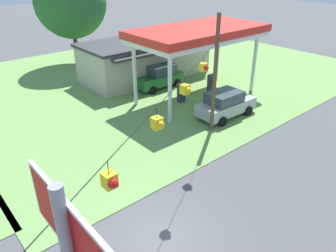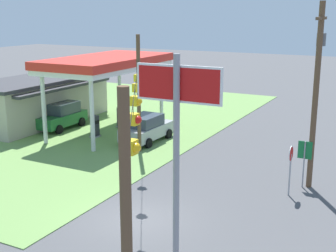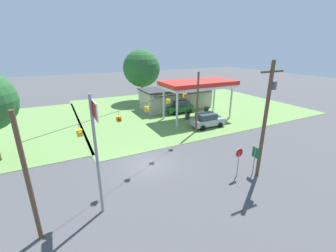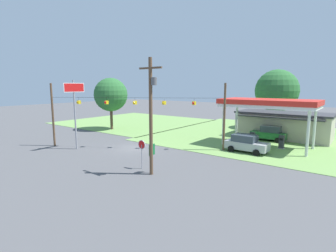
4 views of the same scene
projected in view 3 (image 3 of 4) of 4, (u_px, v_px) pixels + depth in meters
The scene contains 14 objects.
ground_plane at pixel (149, 164), 20.33m from camera, with size 160.00×160.00×0.00m, color #4C4C4F.
grass_verge_station_corner at pixel (185, 107), 39.96m from camera, with size 36.00×28.00×0.04m, color #6B934C.
gas_station_canopy at pixel (198, 85), 31.76m from camera, with size 10.47×5.34×5.53m.
gas_station_store at pixel (176, 98), 38.55m from camera, with size 11.89×5.93×3.53m.
fuel_pump_near at pixel (188, 115), 32.46m from camera, with size 0.71×0.56×1.56m.
fuel_pump_far at pixel (206, 112), 33.89m from camera, with size 0.71×0.56×1.56m.
car_at_pumps_front at pixel (207, 120), 29.49m from camera, with size 4.44×2.18×1.88m.
car_at_pumps_rear at pixel (180, 107), 35.95m from camera, with size 4.37×2.17×1.99m.
stop_sign_roadside at pixel (239, 156), 17.87m from camera, with size 0.80×0.08×2.50m.
stop_sign_overhead at pixel (95, 132), 12.73m from camera, with size 0.22×2.50×7.65m.
route_sign at pixel (255, 155), 18.22m from camera, with size 0.10×0.70×2.40m.
utility_pole_main at pixel (266, 115), 16.95m from camera, with size 2.20×0.44×9.18m.
signal_span_gantry at pixel (147, 121), 18.95m from camera, with size 17.21×10.24×7.35m.
tree_behind_station at pixel (142, 68), 42.21m from camera, with size 6.90×6.90×9.69m.
Camera 3 is at (-6.62, -16.86, 10.00)m, focal length 24.00 mm.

